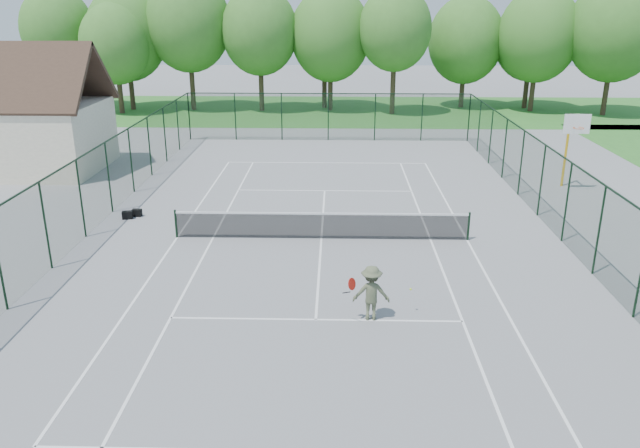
{
  "coord_description": "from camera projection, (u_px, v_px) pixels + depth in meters",
  "views": [
    {
      "loc": [
        0.53,
        -22.01,
        8.4
      ],
      "look_at": [
        0.0,
        -2.0,
        1.3
      ],
      "focal_mm": 35.0,
      "sensor_mm": 36.0,
      "label": 1
    }
  ],
  "objects": [
    {
      "name": "tennis_net",
      "position": [
        321.0,
        224.0,
        23.37
      ],
      "size": [
        11.08,
        0.08,
        1.1
      ],
      "color": "black",
      "rests_on": "ground"
    },
    {
      "name": "ground",
      "position": [
        321.0,
        239.0,
        23.56
      ],
      "size": [
        140.0,
        140.0,
        0.0
      ],
      "primitive_type": "plane",
      "color": "gray",
      "rests_on": "ground"
    },
    {
      "name": "tree_line_far",
      "position": [
        331.0,
        35.0,
        49.82
      ],
      "size": [
        39.4,
        6.4,
        9.7
      ],
      "color": "#473323",
      "rests_on": "ground"
    },
    {
      "name": "utility_building",
      "position": [
        18.0,
        111.0,
        32.34
      ],
      "size": [
        8.6,
        6.27,
        6.63
      ],
      "color": "#F2E5C7",
      "rests_on": "ground"
    },
    {
      "name": "sports_bag_b",
      "position": [
        127.0,
        215.0,
        25.69
      ],
      "size": [
        0.45,
        0.33,
        0.32
      ],
      "primitive_type": "cube",
      "rotation": [
        0.0,
        0.0,
        0.19
      ],
      "color": "black",
      "rests_on": "ground"
    },
    {
      "name": "fence_enclosure",
      "position": [
        321.0,
        199.0,
        23.04
      ],
      "size": [
        18.05,
        36.05,
        3.02
      ],
      "color": "#19351F",
      "rests_on": "ground"
    },
    {
      "name": "basketball_goal",
      "position": [
        572.0,
        136.0,
        29.04
      ],
      "size": [
        1.2,
        1.43,
        3.65
      ],
      "color": "gold",
      "rests_on": "ground"
    },
    {
      "name": "grass_far",
      "position": [
        330.0,
        110.0,
        51.82
      ],
      "size": [
        80.0,
        16.0,
        0.01
      ],
      "primitive_type": "cube",
      "color": "#357D2D",
      "rests_on": "ground"
    },
    {
      "name": "court_lines",
      "position": [
        321.0,
        239.0,
        23.56
      ],
      "size": [
        11.05,
        23.85,
        0.01
      ],
      "color": "white",
      "rests_on": "ground"
    },
    {
      "name": "sports_bag_a",
      "position": [
        137.0,
        213.0,
        25.99
      ],
      "size": [
        0.4,
        0.26,
        0.31
      ],
      "primitive_type": "cube",
      "rotation": [
        0.0,
        0.0,
        -0.08
      ],
      "color": "black",
      "rests_on": "ground"
    },
    {
      "name": "tennis_player",
      "position": [
        371.0,
        293.0,
        17.32
      ],
      "size": [
        2.03,
        0.95,
        1.6
      ],
      "color": "#545B3F",
      "rests_on": "ground"
    }
  ]
}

